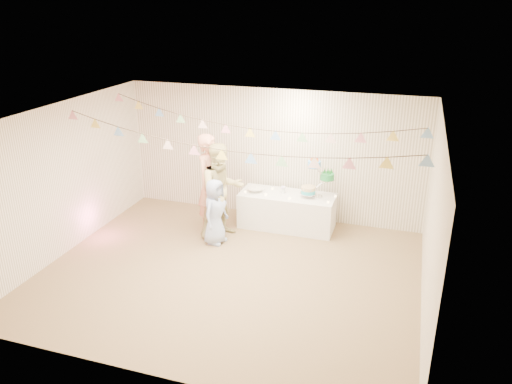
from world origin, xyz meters
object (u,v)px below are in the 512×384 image
(person_adult_a, at_px, (211,183))
(table, at_px, (287,211))
(cake_stand, at_px, (317,175))
(person_child, at_px, (215,212))
(person_adult_b, at_px, (222,191))

(person_adult_a, bearing_deg, table, -58.07)
(table, xyz_separation_m, cake_stand, (0.55, 0.05, 0.78))
(person_adult_a, xyz_separation_m, person_child, (0.28, -0.50, -0.34))
(person_adult_b, height_order, person_child, person_adult_b)
(table, height_order, cake_stand, cake_stand)
(table, height_order, person_adult_a, person_adult_a)
(table, distance_m, person_adult_a, 1.58)
(table, bearing_deg, cake_stand, 5.19)
(table, xyz_separation_m, person_child, (-1.07, -1.04, 0.27))
(person_child, bearing_deg, person_adult_b, 10.60)
(cake_stand, height_order, person_child, cake_stand)
(cake_stand, distance_m, person_child, 2.02)
(person_adult_b, relative_size, person_child, 1.47)
(person_adult_a, xyz_separation_m, person_adult_b, (0.28, -0.16, -0.05))
(person_adult_a, distance_m, person_child, 0.66)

